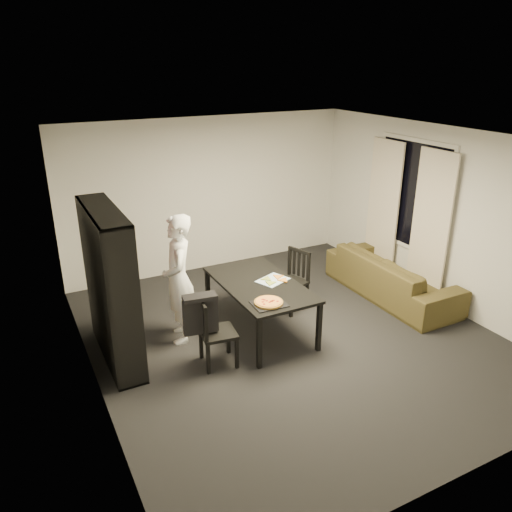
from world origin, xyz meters
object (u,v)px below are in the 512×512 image
chair_left (211,328)px  pepperoni_pizza (269,302)px  bookshelf (111,287)px  person (179,279)px  baking_tray (269,304)px  chair_right (294,276)px  dining_table (259,287)px  sofa (392,276)px

chair_left → pepperoni_pizza: size_ratio=2.51×
bookshelf → person: 0.86m
baking_tray → pepperoni_pizza: (-0.00, 0.01, 0.02)m
bookshelf → chair_right: size_ratio=2.13×
dining_table → baking_tray: size_ratio=4.22×
bookshelf → sofa: bearing=-3.4°
dining_table → pepperoni_pizza: (-0.19, -0.59, 0.09)m
chair_right → person: person is taller
bookshelf → pepperoni_pizza: bearing=-26.6°
dining_table → sofa: size_ratio=0.75×
bookshelf → chair_left: (0.97, -0.72, -0.45)m
pepperoni_pizza → sofa: 2.59m
chair_right → person: size_ratio=0.52×
dining_table → sofa: (2.31, -0.00, -0.31)m
chair_right → baking_tray: chair_right is taller
person → baking_tray: 1.22m
baking_tray → sofa: (2.49, 0.60, -0.38)m
baking_tray → pepperoni_pizza: bearing=101.3°
chair_left → sofa: (3.20, 0.47, -0.17)m
bookshelf → dining_table: 1.90m
chair_left → person: size_ratio=0.52×
chair_right → pepperoni_pizza: 1.37m
chair_left → person: (-0.12, 0.76, 0.35)m
chair_left → baking_tray: bearing=-92.7°
chair_left → baking_tray: (0.71, -0.13, 0.21)m
person → bookshelf: bearing=-71.6°
chair_right → person: 1.81m
baking_tray → person: bearing=132.9°
chair_left → baking_tray: 0.75m
bookshelf → baking_tray: bookshelf is taller
sofa → chair_left: bearing=98.3°
dining_table → pepperoni_pizza: bearing=-107.5°
chair_left → baking_tray: chair_left is taller
chair_left → dining_table: bearing=-54.6°
chair_left → baking_tray: size_ratio=2.20×
dining_table → chair_right: bearing=25.6°
bookshelf → sofa: bookshelf is taller
person → sofa: (3.32, -0.29, -0.52)m
person → baking_tray: bearing=58.5°
baking_tray → sofa: size_ratio=0.18×
dining_table → sofa: 2.33m
bookshelf → chair_right: bearing=2.6°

